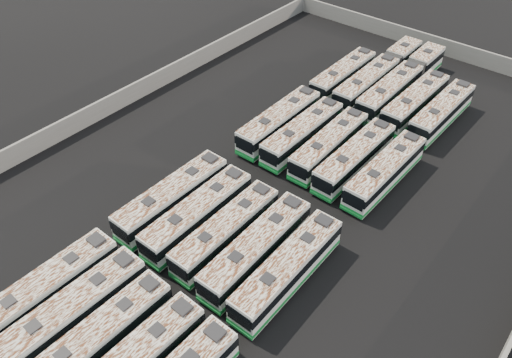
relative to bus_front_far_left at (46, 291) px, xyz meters
The scene contains 20 objects.
ground 20.72m from the bus_front_far_left, 75.58° to the left, with size 140.00×140.00×0.00m, color black.
perimeter_wall 20.66m from the bus_front_far_left, 75.58° to the left, with size 45.20×73.20×2.20m.
bus_front_far_left is the anchor object (origin of this frame).
bus_front_left 3.08m from the bus_front_far_left, ahead, with size 2.70×11.59×3.25m.
bus_front_center 6.15m from the bus_front_far_left, ahead, with size 2.52×11.15×3.13m.
bus_midfront_far_left 12.64m from the bus_front_far_left, 90.50° to the left, with size 2.51×11.59×3.26m.
bus_midfront_left 12.94m from the bus_front_far_left, 76.53° to the left, with size 2.53×11.39×3.20m.
bus_midfront_center 14.11m from the bus_front_far_left, 64.34° to the left, with size 2.45×11.06×3.11m.
bus_midfront_right 15.79m from the bus_front_far_left, 54.09° to the left, with size 2.74×11.61×3.25m.
bus_midfront_far_right 17.74m from the bus_front_far_left, 45.81° to the left, with size 2.59×11.49×3.23m.
bus_midback_far_left 27.82m from the bus_front_far_left, 90.01° to the left, with size 2.56×11.60×3.26m.
bus_midback_left 27.90m from the bus_front_far_left, 83.71° to the left, with size 2.41×11.28×3.17m.
bus_midback_center 28.50m from the bus_front_far_left, 77.39° to the left, with size 2.60×11.18×3.13m.
bus_midback_right 29.15m from the bus_front_far_left, 71.52° to the left, with size 2.52×11.27×3.17m.
bus_midback_far_right 30.34m from the bus_front_far_left, 65.69° to the left, with size 2.57×11.24×3.15m.
bus_back_far_left 40.43m from the bus_front_far_left, 90.08° to the left, with size 2.38×11.15×3.14m.
bus_back_left 43.60m from the bus_front_far_left, 85.93° to the left, with size 2.54×17.70×3.21m.
bus_back_center 43.97m from the bus_front_far_left, 82.03° to the left, with size 2.52×17.95×3.25m.
bus_back_right 41.40m from the bus_front_far_left, 77.04° to the left, with size 2.66×11.57×3.25m.
bus_back_far_right 42.23m from the bus_front_far_left, 72.93° to the left, with size 2.62×11.31×3.17m.
Camera 1 is at (20.53, -27.20, 31.57)m, focal length 35.00 mm.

